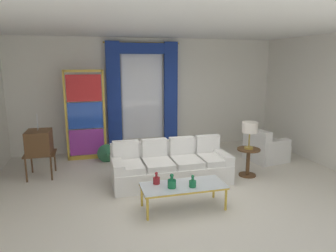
{
  "coord_description": "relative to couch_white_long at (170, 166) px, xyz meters",
  "views": [
    {
      "loc": [
        -1.67,
        -5.27,
        2.39
      ],
      "look_at": [
        -0.03,
        0.9,
        1.05
      ],
      "focal_mm": 32.99,
      "sensor_mm": 36.0,
      "label": 1
    }
  ],
  "objects": [
    {
      "name": "bottle_crystal_tall",
      "position": [
        0.01,
        -1.32,
        0.17
      ],
      "size": [
        0.12,
        0.12,
        0.2
      ],
      "color": "#196B3D",
      "rests_on": "coffee_table"
    },
    {
      "name": "table_lamp_brass",
      "position": [
        1.67,
        -0.14,
        0.72
      ],
      "size": [
        0.32,
        0.32,
        0.57
      ],
      "color": "#B29338",
      "rests_on": "round_side_table"
    },
    {
      "name": "curtained_window",
      "position": [
        -0.1,
        2.44,
        1.44
      ],
      "size": [
        2.0,
        0.17,
        2.7
      ],
      "color": "white",
      "rests_on": "ground"
    },
    {
      "name": "wall_right",
      "position": [
        3.76,
        0.14,
        1.19
      ],
      "size": [
        0.12,
        7.0,
        3.0
      ],
      "primitive_type": "cube",
      "color": "white",
      "rests_on": "ground"
    },
    {
      "name": "ceiling_slab",
      "position": [
        0.1,
        0.34,
        2.71
      ],
      "size": [
        8.0,
        7.6,
        0.04
      ],
      "primitive_type": "cube",
      "color": "white"
    },
    {
      "name": "couch_white_long",
      "position": [
        0.0,
        0.0,
        0.0
      ],
      "size": [
        2.34,
        0.93,
        0.86
      ],
      "color": "white",
      "rests_on": "ground"
    },
    {
      "name": "armchair_white",
      "position": [
        2.58,
        0.69,
        -0.02
      ],
      "size": [
        0.94,
        0.93,
        0.8
      ],
      "color": "white",
      "rests_on": "ground"
    },
    {
      "name": "stained_glass_divider",
      "position": [
        -1.61,
        1.92,
        0.75
      ],
      "size": [
        0.95,
        0.05,
        2.2
      ],
      "color": "gold",
      "rests_on": "ground"
    },
    {
      "name": "vintage_tv",
      "position": [
        -2.57,
        0.94,
        0.42
      ],
      "size": [
        0.62,
        0.61,
        1.35
      ],
      "color": "brown",
      "rests_on": "ground"
    },
    {
      "name": "wall_rear",
      "position": [
        0.1,
        2.6,
        1.19
      ],
      "size": [
        8.0,
        0.12,
        3.0
      ],
      "primitive_type": "cube",
      "color": "white",
      "rests_on": "ground"
    },
    {
      "name": "round_side_table",
      "position": [
        1.67,
        -0.14,
        0.05
      ],
      "size": [
        0.48,
        0.48,
        0.59
      ],
      "color": "brown",
      "rests_on": "ground"
    },
    {
      "name": "bottle_blue_decanter",
      "position": [
        -0.52,
        -1.05,
        0.17
      ],
      "size": [
        0.11,
        0.11,
        0.2
      ],
      "color": "maroon",
      "rests_on": "coffee_table"
    },
    {
      "name": "ground_plane",
      "position": [
        0.1,
        -0.46,
        -0.31
      ],
      "size": [
        16.0,
        16.0,
        0.0
      ],
      "primitive_type": "plane",
      "color": "silver"
    },
    {
      "name": "peacock_figurine",
      "position": [
        -1.17,
        1.49,
        -0.09
      ],
      "size": [
        0.44,
        0.6,
        0.5
      ],
      "color": "beige",
      "rests_on": "ground"
    },
    {
      "name": "bottle_amber_squat",
      "position": [
        -0.32,
        -1.27,
        0.19
      ],
      "size": [
        0.14,
        0.14,
        0.24
      ],
      "color": "#196B3D",
      "rests_on": "coffee_table"
    },
    {
      "name": "coffee_table",
      "position": [
        -0.11,
        -1.21,
        0.07
      ],
      "size": [
        1.38,
        0.58,
        0.41
      ],
      "color": "silver",
      "rests_on": "ground"
    }
  ]
}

